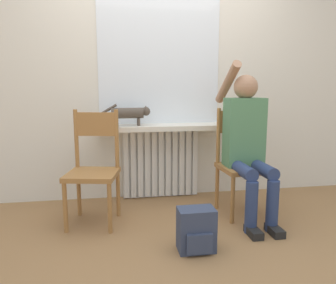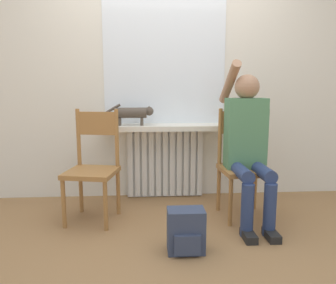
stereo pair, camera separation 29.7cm
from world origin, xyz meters
name	(u,v)px [view 1 (the left image)]	position (x,y,z in m)	size (l,w,h in m)	color
ground_plane	(183,246)	(0.00, 0.00, 0.00)	(12.00, 12.00, 0.00)	olive
wall_with_window	(159,69)	(0.00, 1.23, 1.35)	(7.00, 0.06, 2.70)	silver
radiator	(161,163)	(0.00, 1.15, 0.37)	(0.81, 0.08, 0.74)	silver
windowsill	(162,127)	(0.00, 1.04, 0.76)	(1.30, 0.32, 0.05)	silver
window_glass	(160,56)	(0.00, 1.20, 1.48)	(1.25, 0.01, 1.38)	white
chair_left	(94,167)	(-0.66, 0.58, 0.49)	(0.49, 0.49, 0.97)	#9E6B38
chair_right	(241,161)	(0.67, 0.58, 0.49)	(0.43, 0.43, 0.97)	#9E6B38
person	(247,139)	(0.67, 0.47, 0.71)	(0.36, 0.96, 1.39)	navy
cat	(130,113)	(-0.33, 1.01, 0.91)	(0.53, 0.10, 0.22)	#4C4238
backpack	(196,230)	(0.08, -0.08, 0.15)	(0.26, 0.20, 0.31)	#333D56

